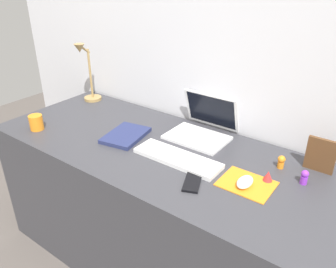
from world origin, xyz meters
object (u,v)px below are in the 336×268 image
(notebook_pad, at_px, (126,135))
(coffee_mug, at_px, (36,122))
(toy_figurine_red, at_px, (268,176))
(toy_figurine_orange, at_px, (281,161))
(keyboard, at_px, (177,158))
(picture_frame, at_px, (321,155))
(toy_figurine_purple, at_px, (304,177))
(mouse, at_px, (245,182))
(laptop, at_px, (203,125))
(desk_lamp, at_px, (87,74))
(cell_phone, at_px, (192,183))

(notebook_pad, xyz_separation_m, coffee_mug, (-0.44, -0.21, 0.03))
(toy_figurine_red, xyz_separation_m, toy_figurine_orange, (0.01, 0.13, 0.01))
(notebook_pad, bearing_deg, toy_figurine_orange, 3.34)
(keyboard, xyz_separation_m, toy_figurine_red, (0.39, 0.08, 0.01))
(picture_frame, bearing_deg, toy_figurine_purple, -98.35)
(coffee_mug, relative_size, toy_figurine_orange, 1.34)
(keyboard, bearing_deg, mouse, -1.21)
(picture_frame, xyz_separation_m, toy_figurine_red, (-0.14, -0.20, -0.05))
(laptop, height_order, notebook_pad, laptop)
(picture_frame, relative_size, toy_figurine_orange, 2.51)
(notebook_pad, bearing_deg, desk_lamp, 145.32)
(keyboard, relative_size, mouse, 4.27)
(keyboard, relative_size, notebook_pad, 1.71)
(cell_phone, xyz_separation_m, notebook_pad, (-0.49, 0.14, 0.01))
(picture_frame, xyz_separation_m, toy_figurine_orange, (-0.13, -0.07, -0.04))
(laptop, relative_size, keyboard, 0.73)
(desk_lamp, distance_m, toy_figurine_orange, 1.28)
(cell_phone, relative_size, notebook_pad, 0.53)
(picture_frame, distance_m, coffee_mug, 1.40)
(mouse, xyz_separation_m, desk_lamp, (-1.20, 0.27, 0.16))
(notebook_pad, height_order, toy_figurine_red, toy_figurine_red)
(keyboard, height_order, picture_frame, picture_frame)
(coffee_mug, bearing_deg, desk_lamp, 101.15)
(cell_phone, relative_size, toy_figurine_orange, 2.14)
(notebook_pad, distance_m, toy_figurine_orange, 0.76)
(mouse, distance_m, toy_figurine_red, 0.11)
(toy_figurine_purple, relative_size, toy_figurine_orange, 1.04)
(toy_figurine_purple, relative_size, toy_figurine_red, 1.31)
(coffee_mug, bearing_deg, toy_figurine_orange, 18.46)
(coffee_mug, distance_m, toy_figurine_red, 1.20)
(mouse, xyz_separation_m, picture_frame, (0.20, 0.29, 0.05))
(mouse, relative_size, notebook_pad, 0.40)
(laptop, xyz_separation_m, desk_lamp, (-0.83, -0.02, 0.12))
(toy_figurine_red, relative_size, toy_figurine_orange, 0.79)
(cell_phone, xyz_separation_m, picture_frame, (0.38, 0.40, 0.07))
(keyboard, bearing_deg, toy_figurine_orange, 27.94)
(picture_frame, relative_size, toy_figurine_purple, 2.42)
(desk_lamp, bearing_deg, laptop, 1.34)
(toy_figurine_orange, bearing_deg, desk_lamp, 177.44)
(picture_frame, xyz_separation_m, coffee_mug, (-1.31, -0.47, -0.04))
(keyboard, bearing_deg, picture_frame, 28.22)
(keyboard, relative_size, toy_figurine_purple, 6.62)
(desk_lamp, height_order, toy_figurine_orange, desk_lamp)
(keyboard, relative_size, picture_frame, 2.73)
(keyboard, bearing_deg, toy_figurine_purple, 16.42)
(keyboard, xyz_separation_m, picture_frame, (0.53, 0.29, 0.06))
(toy_figurine_purple, height_order, toy_figurine_orange, toy_figurine_purple)
(cell_phone, bearing_deg, laptop, 92.53)
(laptop, relative_size, picture_frame, 2.00)
(toy_figurine_red, distance_m, toy_figurine_orange, 0.13)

